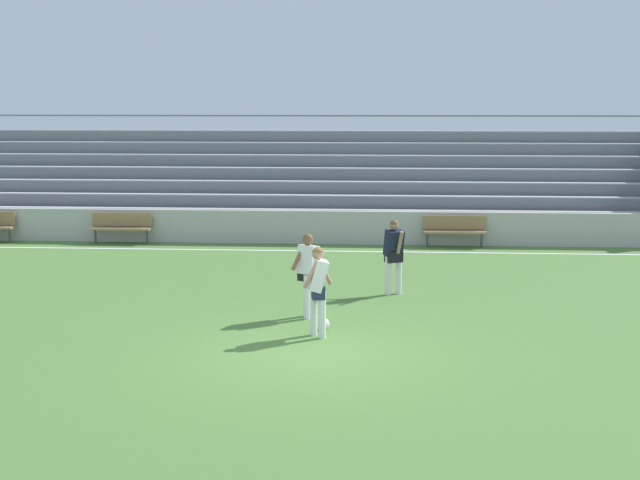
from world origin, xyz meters
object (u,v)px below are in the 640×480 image
at_px(bench_far_right, 121,225).
at_px(player_white_overlapping, 308,268).
at_px(bleacher_stand, 265,178).
at_px(player_white_wide_right, 318,284).
at_px(player_dark_on_ball, 394,250).
at_px(soccer_ball, 324,324).
at_px(bench_near_wall_gap, 454,228).

relative_size(bench_far_right, player_white_overlapping, 1.09).
height_order(bleacher_stand, player_white_overlapping, bleacher_stand).
height_order(player_white_wide_right, player_dark_on_ball, player_dark_on_ball).
bearing_deg(soccer_ball, bench_far_right, 124.82).
bearing_deg(bench_far_right, bench_near_wall_gap, 0.00).
height_order(bench_near_wall_gap, player_dark_on_ball, player_dark_on_ball).
bearing_deg(soccer_ball, player_white_wide_right, -98.52).
bearing_deg(bleacher_stand, soccer_ball, -77.97).
bearing_deg(bench_far_right, player_white_overlapping, -53.97).
bearing_deg(player_dark_on_ball, bench_near_wall_gap, 73.94).
height_order(bench_near_wall_gap, player_white_wide_right, player_white_wide_right).
xyz_separation_m(player_dark_on_ball, soccer_ball, (-1.33, -3.11, -0.86)).
relative_size(bench_near_wall_gap, player_white_overlapping, 1.09).
bearing_deg(player_white_wide_right, bleacher_stand, 101.31).
height_order(player_white_overlapping, player_white_wide_right, player_white_overlapping).
distance_m(player_white_overlapping, player_white_wide_right, 1.43).
bearing_deg(player_dark_on_ball, player_white_wide_right, -111.26).
bearing_deg(bleacher_stand, player_dark_on_ball, -67.50).
distance_m(bleacher_stand, soccer_ball, 13.39).
bearing_deg(bleacher_stand, bench_near_wall_gap, -30.31).
distance_m(bench_far_right, soccer_ball, 11.62).
height_order(bench_far_right, soccer_ball, bench_far_right).
xyz_separation_m(bench_far_right, soccer_ball, (6.63, -9.53, -0.44)).
height_order(player_dark_on_ball, soccer_ball, player_dark_on_ball).
relative_size(bleacher_stand, bench_far_right, 14.66).
bearing_deg(bench_near_wall_gap, player_white_overlapping, -112.35).
xyz_separation_m(bench_near_wall_gap, soccer_ball, (-3.17, -9.53, -0.44)).
xyz_separation_m(player_white_overlapping, player_dark_on_ball, (1.69, 2.19, -0.01)).
distance_m(bleacher_stand, player_white_overlapping, 12.34).
relative_size(bench_far_right, bench_near_wall_gap, 1.00).
bearing_deg(soccer_ball, player_dark_on_ball, 66.92).
bearing_deg(bench_far_right, soccer_ball, -55.18).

